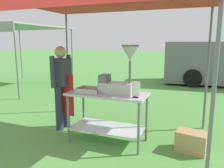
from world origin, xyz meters
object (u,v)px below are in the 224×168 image
(supply_crate, at_px, (191,142))
(donut_tray, at_px, (90,91))
(neighbour_tent, at_px, (16,28))
(donut_cart, at_px, (108,106))
(donut_fryer, at_px, (120,76))
(vendor, at_px, (62,83))
(menu_sign, at_px, (136,91))
(stall_canopy, at_px, (110,3))

(supply_crate, bearing_deg, donut_tray, -173.16)
(neighbour_tent, bearing_deg, donut_cart, -32.77)
(donut_fryer, bearing_deg, neighbour_tent, 148.38)
(donut_tray, distance_m, neighbour_tent, 5.79)
(donut_fryer, bearing_deg, donut_tray, -173.48)
(donut_tray, bearing_deg, vendor, 158.95)
(donut_tray, bearing_deg, neighbour_tent, 145.16)
(neighbour_tent, bearing_deg, vendor, -37.09)
(donut_fryer, xyz_separation_m, neighbour_tent, (-5.14, 3.17, 1.03))
(donut_tray, distance_m, vendor, 0.80)
(donut_cart, relative_size, donut_fryer, 1.68)
(menu_sign, bearing_deg, donut_tray, 173.35)
(donut_tray, bearing_deg, donut_cart, 9.82)
(stall_canopy, height_order, supply_crate, stall_canopy)
(donut_tray, bearing_deg, stall_canopy, 26.71)
(donut_cart, height_order, donut_tray, donut_tray)
(donut_cart, bearing_deg, donut_tray, -170.18)
(donut_cart, bearing_deg, donut_fryer, 1.88)
(stall_canopy, relative_size, donut_fryer, 4.17)
(menu_sign, distance_m, neighbour_tent, 6.50)
(vendor, xyz_separation_m, neighbour_tent, (-3.88, 2.94, 1.28))
(stall_canopy, distance_m, donut_tray, 1.44)
(donut_tray, xyz_separation_m, neighbour_tent, (-4.63, 3.23, 1.30))
(donut_cart, distance_m, supply_crate, 1.44)
(donut_fryer, distance_m, vendor, 1.30)
(donut_cart, xyz_separation_m, neighbour_tent, (-4.93, 3.17, 1.55))
(donut_cart, distance_m, neighbour_tent, 6.07)
(stall_canopy, height_order, donut_tray, stall_canopy)
(donut_tray, bearing_deg, supply_crate, 6.84)
(donut_tray, height_order, menu_sign, menu_sign)
(donut_fryer, relative_size, neighbour_tent, 0.24)
(donut_cart, relative_size, menu_sign, 5.27)
(menu_sign, distance_m, vendor, 1.61)
(donut_fryer, relative_size, vendor, 0.49)
(stall_canopy, height_order, neighbour_tent, stall_canopy)
(donut_tray, height_order, donut_fryer, donut_fryer)
(stall_canopy, xyz_separation_m, donut_tray, (-0.30, -0.15, -1.41))
(donut_cart, xyz_separation_m, menu_sign, (0.52, -0.15, 0.34))
(stall_canopy, xyz_separation_m, donut_fryer, (0.21, -0.09, -1.13))
(donut_fryer, distance_m, supply_crate, 1.51)
(donut_cart, relative_size, donut_tray, 3.05)
(donut_tray, xyz_separation_m, supply_crate, (1.65, 0.20, -0.72))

